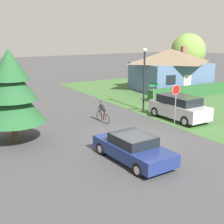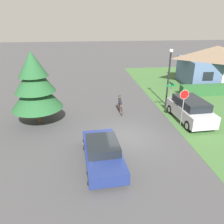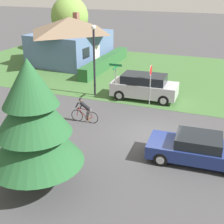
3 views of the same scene
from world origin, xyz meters
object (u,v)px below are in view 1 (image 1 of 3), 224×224
at_px(cottage_house, 170,69).
at_px(cyclist, 103,112).
at_px(stop_sign, 176,97).
at_px(deciduous_tree_right, 188,52).
at_px(sedan_left_lane, 133,148).
at_px(parked_suv_right, 179,108).
at_px(street_name_sign, 153,93).
at_px(street_lamp, 144,72).
at_px(conifer_tall_near, 11,91).

relative_size(cottage_house, cyclist, 4.87).
xyz_separation_m(stop_sign, deciduous_tree_right, (13.61, 13.21, 1.96)).
xyz_separation_m(sedan_left_lane, parked_suv_right, (7.06, 4.55, 0.24)).
bearing_deg(sedan_left_lane, street_name_sign, -47.16).
xyz_separation_m(cyclist, stop_sign, (4.10, -2.77, 1.19)).
height_order(stop_sign, street_name_sign, stop_sign).
relative_size(street_lamp, deciduous_tree_right, 0.83).
bearing_deg(cottage_house, conifer_tall_near, -149.80).
bearing_deg(deciduous_tree_right, cyclist, -149.47).
distance_m(parked_suv_right, stop_sign, 1.52).
xyz_separation_m(parked_suv_right, conifer_tall_near, (-11.34, 1.06, 2.07)).
height_order(cyclist, deciduous_tree_right, deciduous_tree_right).
bearing_deg(sedan_left_lane, stop_sign, -60.59).
distance_m(street_lamp, conifer_tall_near, 11.04).
xyz_separation_m(parked_suv_right, street_lamp, (-0.57, 3.51, 2.18)).
bearing_deg(street_name_sign, stop_sign, -89.89).
bearing_deg(stop_sign, street_name_sign, -93.03).
relative_size(sedan_left_lane, street_name_sign, 1.80).
xyz_separation_m(cyclist, parked_suv_right, (5.04, -2.13, 0.18)).
height_order(stop_sign, deciduous_tree_right, deciduous_tree_right).
bearing_deg(street_name_sign, conifer_tall_near, -176.04).
xyz_separation_m(parked_suv_right, stop_sign, (-0.95, -0.64, 1.01)).
height_order(cottage_house, street_lamp, street_lamp).
xyz_separation_m(parked_suv_right, street_name_sign, (-0.95, 1.78, 0.89)).
xyz_separation_m(sedan_left_lane, cyclist, (2.01, 6.68, 0.06)).
bearing_deg(street_name_sign, street_lamp, 77.58).
bearing_deg(street_lamp, street_name_sign, -102.42).
relative_size(cottage_house, stop_sign, 3.07).
distance_m(cottage_house, stop_sign, 13.41).
distance_m(sedan_left_lane, deciduous_tree_right, 26.31).
relative_size(sedan_left_lane, street_lamp, 0.91).
bearing_deg(parked_suv_right, cyclist, 64.94).
distance_m(cottage_house, deciduous_tree_right, 6.09).
height_order(cyclist, street_lamp, street_lamp).
height_order(cyclist, conifer_tall_near, conifer_tall_near).
distance_m(stop_sign, conifer_tall_near, 10.58).
xyz_separation_m(cyclist, conifer_tall_near, (-6.29, -1.07, 2.25)).
xyz_separation_m(conifer_tall_near, deciduous_tree_right, (24.00, 11.51, 0.90)).
bearing_deg(stop_sign, street_lamp, -98.32).
xyz_separation_m(street_name_sign, conifer_tall_near, (-10.38, -0.72, 1.17)).
relative_size(sedan_left_lane, cyclist, 2.70).
distance_m(cyclist, conifer_tall_near, 6.77).
relative_size(cottage_house, conifer_tall_near, 1.56).
bearing_deg(deciduous_tree_right, street_lamp, -145.59).
bearing_deg(sedan_left_lane, cottage_house, -48.60).
height_order(sedan_left_lane, street_name_sign, street_name_sign).
bearing_deg(cyclist, street_lamp, -75.56).
relative_size(parked_suv_right, street_lamp, 0.91).
bearing_deg(street_name_sign, sedan_left_lane, -133.98).
bearing_deg(street_name_sign, cyclist, 175.09).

